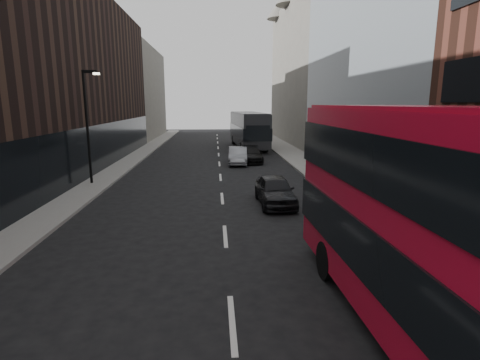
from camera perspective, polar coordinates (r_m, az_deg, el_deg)
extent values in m
cube|color=slate|center=(32.47, 10.23, 2.42)|extent=(3.00, 80.00, 0.15)
cube|color=slate|center=(32.42, -17.43, 2.05)|extent=(2.00, 80.00, 0.15)
cube|color=#979CA0|center=(29.96, 20.87, 20.19)|extent=(5.00, 22.00, 20.00)
cube|color=silver|center=(28.89, 15.46, 4.71)|extent=(0.35, 21.00, 3.80)
cube|color=#656159|center=(51.61, 9.83, 15.73)|extent=(5.00, 24.00, 18.00)
cone|color=#656159|center=(60.63, 6.23, 25.25)|extent=(4.00, 4.00, 3.00)
cube|color=black|center=(37.81, -21.61, 13.62)|extent=(5.00, 24.00, 14.00)
cube|color=#656159|center=(59.16, -15.06, 12.54)|extent=(5.00, 20.00, 13.00)
cylinder|color=black|center=(25.41, -22.24, 7.35)|extent=(0.16, 0.16, 7.00)
cube|color=black|center=(25.31, -21.96, 15.08)|extent=(0.90, 0.15, 0.18)
cube|color=#FFF2CC|center=(25.18, -21.04, 14.89)|extent=(0.35, 0.22, 0.12)
cube|color=#AC0A23|center=(8.15, 31.50, -7.50)|extent=(3.10, 12.62, 4.57)
cube|color=black|center=(8.40, 30.95, -12.31)|extent=(3.22, 12.67, 1.26)
cube|color=black|center=(7.88, 32.42, 0.80)|extent=(3.22, 12.67, 1.26)
cube|color=black|center=(13.68, 15.60, -1.49)|extent=(2.43, 0.13, 1.60)
cylinder|color=black|center=(11.70, 13.14, -11.86)|extent=(0.37, 1.15, 1.14)
cylinder|color=black|center=(12.70, 24.38, -10.71)|extent=(0.37, 1.15, 1.14)
cube|color=black|center=(44.14, 1.29, 7.83)|extent=(3.66, 12.79, 3.56)
cube|color=black|center=(44.16, 1.29, 7.53)|extent=(3.78, 12.85, 1.26)
cube|color=black|center=(37.90, 2.75, 7.10)|extent=(2.44, 0.23, 1.61)
cube|color=black|center=(50.42, 0.19, 8.24)|extent=(2.44, 0.23, 1.61)
cube|color=black|center=(44.06, 1.30, 10.18)|extent=(3.51, 12.28, 0.12)
cylinder|color=black|center=(48.11, -0.97, 6.15)|extent=(0.42, 1.17, 1.15)
cylinder|color=black|center=(48.46, 2.07, 6.19)|extent=(0.42, 1.17, 1.15)
cylinder|color=black|center=(40.12, 0.33, 5.06)|extent=(0.42, 1.17, 1.15)
cylinder|color=black|center=(40.55, 3.95, 5.10)|extent=(0.42, 1.17, 1.15)
imported|color=black|center=(19.46, 5.36, -1.55)|extent=(1.87, 4.45, 1.50)
imported|color=gray|center=(32.32, -0.33, 3.73)|extent=(1.80, 4.50, 1.45)
imported|color=black|center=(33.41, 1.72, 3.88)|extent=(1.91, 4.59, 1.32)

